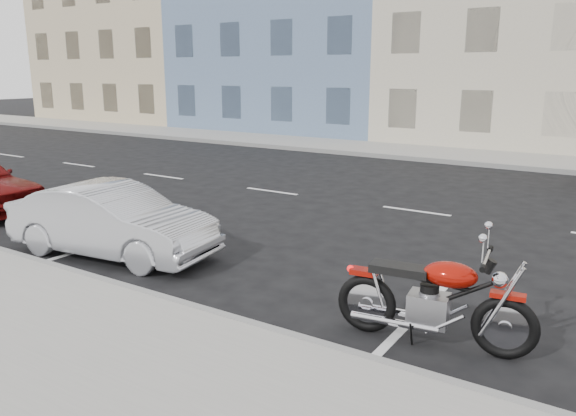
{
  "coord_description": "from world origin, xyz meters",
  "views": [
    {
      "loc": [
        2.27,
        -12.03,
        3.11
      ],
      "look_at": [
        -2.85,
        -4.09,
        0.8
      ],
      "focal_mm": 35.0,
      "sensor_mm": 36.0,
      "label": 1
    }
  ],
  "objects": [
    {
      "name": "ground",
      "position": [
        0.0,
        0.0,
        0.0
      ],
      "size": [
        120.0,
        120.0,
        0.0
      ],
      "primitive_type": "plane",
      "color": "black",
      "rests_on": "ground"
    },
    {
      "name": "curb_far",
      "position": [
        -5.0,
        7.0,
        0.08
      ],
      "size": [
        80.0,
        0.12,
        0.16
      ],
      "primitive_type": "cube",
      "color": "gray",
      "rests_on": "ground"
    },
    {
      "name": "bldg_blue",
      "position": [
        -14.0,
        16.3,
        6.5
      ],
      "size": [
        12.0,
        12.0,
        13.0
      ],
      "primitive_type": "cube",
      "color": "slate",
      "rests_on": "ground"
    },
    {
      "name": "bldg_cream",
      "position": [
        -2.0,
        16.3,
        5.75
      ],
      "size": [
        12.0,
        12.0,
        11.5
      ],
      "primitive_type": "cube",
      "color": "#BCB29A",
      "rests_on": "ground"
    },
    {
      "name": "bldg_far_west",
      "position": [
        -26.0,
        16.3,
        6.0
      ],
      "size": [
        12.0,
        12.0,
        12.0
      ],
      "primitive_type": "cube",
      "color": "tan",
      "rests_on": "ground"
    },
    {
      "name": "sidewalk_far",
      "position": [
        -5.0,
        8.7,
        0.07
      ],
      "size": [
        80.0,
        3.4,
        0.15
      ],
      "primitive_type": "cube",
      "color": "gray",
      "rests_on": "ground"
    },
    {
      "name": "curb_near",
      "position": [
        -5.0,
        -7.0,
        0.08
      ],
      "size": [
        80.0,
        0.12,
        0.16
      ],
      "primitive_type": "cube",
      "color": "gray",
      "rests_on": "ground"
    },
    {
      "name": "sedan_silver",
      "position": [
        -5.29,
        -5.87,
        0.62
      ],
      "size": [
        3.88,
        1.77,
        1.23
      ],
      "primitive_type": "imported",
      "rotation": [
        0.0,
        0.0,
        1.7
      ],
      "color": "#B8BAC1",
      "rests_on": "ground"
    },
    {
      "name": "motorcycle",
      "position": [
        1.23,
        -5.96,
        0.53
      ],
      "size": [
        2.3,
        0.77,
        1.16
      ],
      "rotation": [
        0.0,
        0.0,
        0.14
      ],
      "color": "black",
      "rests_on": "ground"
    }
  ]
}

